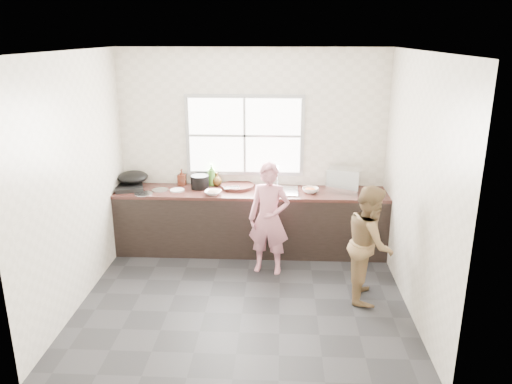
{
  "coord_description": "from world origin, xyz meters",
  "views": [
    {
      "loc": [
        0.39,
        -5.03,
        2.86
      ],
      "look_at": [
        0.1,
        0.65,
        1.05
      ],
      "focal_mm": 35.0,
      "sensor_mm": 36.0,
      "label": 1
    }
  ],
  "objects_px": {
    "bottle_brown_short": "(217,179)",
    "wok": "(133,177)",
    "cutting_board": "(237,186)",
    "black_pot": "(200,182)",
    "plate_food": "(177,190)",
    "dish_rack": "(344,180)",
    "burner": "(129,188)",
    "bowl_held": "(269,191)",
    "woman": "(269,222)",
    "person_side": "(370,243)",
    "pot_lid_right": "(160,190)",
    "bowl_mince": "(213,193)",
    "bottle_green": "(211,174)",
    "bottle_brown_tall": "(182,178)",
    "bowl_crabs": "(310,191)",
    "pot_lid_left": "(143,194)",
    "glass_jar": "(182,181)"
  },
  "relations": [
    {
      "from": "bowl_mince",
      "to": "black_pot",
      "type": "distance_m",
      "value": 0.35
    },
    {
      "from": "bottle_brown_tall",
      "to": "bowl_mince",
      "type": "bearing_deg",
      "value": -39.95
    },
    {
      "from": "bottle_brown_short",
      "to": "wok",
      "type": "bearing_deg",
      "value": -173.95
    },
    {
      "from": "woman",
      "to": "bowl_held",
      "type": "xyz_separation_m",
      "value": [
        -0.02,
        0.52,
        0.24
      ]
    },
    {
      "from": "dish_rack",
      "to": "person_side",
      "type": "bearing_deg",
      "value": -67.76
    },
    {
      "from": "bowl_held",
      "to": "bottle_green",
      "type": "xyz_separation_m",
      "value": [
        -0.8,
        0.32,
        0.12
      ]
    },
    {
      "from": "wok",
      "to": "dish_rack",
      "type": "relative_size",
      "value": 0.98
    },
    {
      "from": "plate_food",
      "to": "dish_rack",
      "type": "bearing_deg",
      "value": 2.28
    },
    {
      "from": "wok",
      "to": "woman",
      "type": "bearing_deg",
      "value": -21.02
    },
    {
      "from": "plate_food",
      "to": "bottle_green",
      "type": "distance_m",
      "value": 0.53
    },
    {
      "from": "woman",
      "to": "plate_food",
      "type": "bearing_deg",
      "value": 166.19
    },
    {
      "from": "bowl_crabs",
      "to": "dish_rack",
      "type": "relative_size",
      "value": 0.41
    },
    {
      "from": "person_side",
      "to": "pot_lid_right",
      "type": "bearing_deg",
      "value": 71.56
    },
    {
      "from": "bowl_held",
      "to": "wok",
      "type": "distance_m",
      "value": 1.87
    },
    {
      "from": "pot_lid_left",
      "to": "bowl_mince",
      "type": "bearing_deg",
      "value": 2.05
    },
    {
      "from": "woman",
      "to": "person_side",
      "type": "relative_size",
      "value": 0.99
    },
    {
      "from": "burner",
      "to": "pot_lid_left",
      "type": "bearing_deg",
      "value": -37.77
    },
    {
      "from": "plate_food",
      "to": "bottle_green",
      "type": "relative_size",
      "value": 0.61
    },
    {
      "from": "black_pot",
      "to": "person_side",
      "type": "bearing_deg",
      "value": -31.94
    },
    {
      "from": "cutting_board",
      "to": "plate_food",
      "type": "height_order",
      "value": "cutting_board"
    },
    {
      "from": "cutting_board",
      "to": "pot_lid_left",
      "type": "distance_m",
      "value": 1.25
    },
    {
      "from": "bowl_crabs",
      "to": "bottle_green",
      "type": "height_order",
      "value": "bottle_green"
    },
    {
      "from": "bowl_crabs",
      "to": "dish_rack",
      "type": "height_order",
      "value": "dish_rack"
    },
    {
      "from": "bowl_mince",
      "to": "dish_rack",
      "type": "xyz_separation_m",
      "value": [
        1.71,
        0.23,
        0.13
      ]
    },
    {
      "from": "woman",
      "to": "bowl_held",
      "type": "distance_m",
      "value": 0.58
    },
    {
      "from": "black_pot",
      "to": "pot_lid_left",
      "type": "distance_m",
      "value": 0.76
    },
    {
      "from": "woman",
      "to": "bottle_brown_tall",
      "type": "xyz_separation_m",
      "value": [
        -1.23,
        0.84,
        0.31
      ]
    },
    {
      "from": "burner",
      "to": "bowl_held",
      "type": "bearing_deg",
      "value": -2.06
    },
    {
      "from": "black_pot",
      "to": "bottle_brown_tall",
      "type": "height_order",
      "value": "bottle_brown_tall"
    },
    {
      "from": "bowl_crabs",
      "to": "wok",
      "type": "bearing_deg",
      "value": 176.66
    },
    {
      "from": "cutting_board",
      "to": "black_pot",
      "type": "bearing_deg",
      "value": -174.95
    },
    {
      "from": "bottle_green",
      "to": "pot_lid_left",
      "type": "relative_size",
      "value": 1.32
    },
    {
      "from": "cutting_board",
      "to": "pot_lid_right",
      "type": "distance_m",
      "value": 1.04
    },
    {
      "from": "bowl_crabs",
      "to": "pot_lid_right",
      "type": "relative_size",
      "value": 0.78
    },
    {
      "from": "person_side",
      "to": "dish_rack",
      "type": "xyz_separation_m",
      "value": [
        -0.16,
        1.26,
        0.36
      ]
    },
    {
      "from": "bowl_mince",
      "to": "bowl_held",
      "type": "relative_size",
      "value": 0.96
    },
    {
      "from": "cutting_board",
      "to": "bottle_brown_short",
      "type": "bearing_deg",
      "value": 162.2
    },
    {
      "from": "bottle_brown_short",
      "to": "pot_lid_right",
      "type": "distance_m",
      "value": 0.78
    },
    {
      "from": "plate_food",
      "to": "bottle_brown_tall",
      "type": "relative_size",
      "value": 0.94
    },
    {
      "from": "woman",
      "to": "bowl_mince",
      "type": "height_order",
      "value": "woman"
    },
    {
      "from": "plate_food",
      "to": "burner",
      "type": "distance_m",
      "value": 0.66
    },
    {
      "from": "glass_jar",
      "to": "pot_lid_left",
      "type": "distance_m",
      "value": 0.61
    },
    {
      "from": "pot_lid_left",
      "to": "bottle_brown_tall",
      "type": "bearing_deg",
      "value": 45.98
    },
    {
      "from": "bottle_brown_short",
      "to": "bottle_brown_tall",
      "type": "bearing_deg",
      "value": 180.0
    },
    {
      "from": "burner",
      "to": "black_pot",
      "type": "bearing_deg",
      "value": 6.63
    },
    {
      "from": "bowl_crabs",
      "to": "pot_lid_left",
      "type": "bearing_deg",
      "value": -175.3
    },
    {
      "from": "glass_jar",
      "to": "woman",
      "type": "bearing_deg",
      "value": -34.28
    },
    {
      "from": "plate_food",
      "to": "pot_lid_left",
      "type": "height_order",
      "value": "plate_food"
    },
    {
      "from": "bowl_crabs",
      "to": "bowl_held",
      "type": "height_order",
      "value": "bowl_held"
    },
    {
      "from": "woman",
      "to": "bowl_held",
      "type": "bearing_deg",
      "value": 103.22
    }
  ]
}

